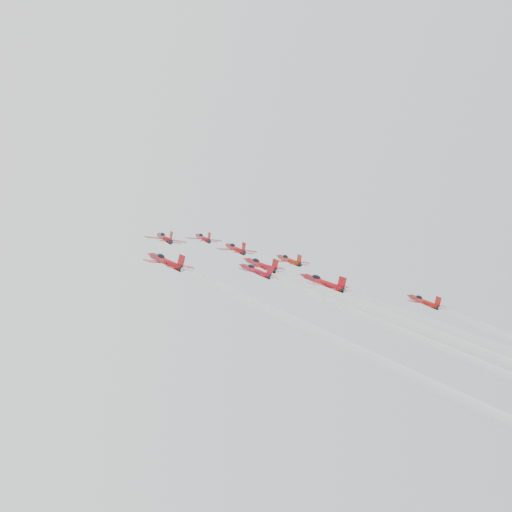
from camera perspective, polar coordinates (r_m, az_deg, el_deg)
jet_lead at (r=171.61m, az=-4.29°, el=1.46°), size 9.04×11.87×6.55m
jet_row2_left at (r=152.05m, az=-7.35°, el=1.46°), size 9.34×12.26×6.76m
jet_row2_center at (r=162.94m, az=-1.68°, el=0.60°), size 9.73×12.78×7.05m
jet_row2_right at (r=164.94m, az=2.64°, el=-0.32°), size 9.40×12.34×6.81m
jet_center at (r=103.99m, az=12.04°, el=-5.77°), size 9.48×92.71×46.46m
jet_rear_farleft at (r=76.62m, az=4.08°, el=-6.96°), size 9.16×89.58×44.89m
jet_rear_left at (r=96.25m, az=11.01°, el=-6.22°), size 8.42×82.37×41.27m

